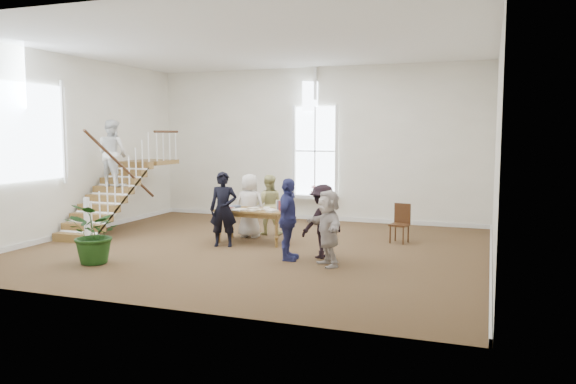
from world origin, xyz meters
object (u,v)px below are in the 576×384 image
at_px(floor_plant, 96,233).
at_px(elderly_woman, 250,206).
at_px(woman_cluster_b, 323,221).
at_px(library_table, 253,213).
at_px(woman_cluster_a, 288,219).
at_px(police_officer, 223,209).
at_px(person_yellow, 268,205).
at_px(side_chair, 401,221).
at_px(woman_cluster_c, 328,228).

bearing_deg(floor_plant, elderly_woman, 65.11).
bearing_deg(woman_cluster_b, library_table, -81.51).
xyz_separation_m(library_table, woman_cluster_a, (1.42, -1.46, 0.13)).
relative_size(woman_cluster_a, floor_plant, 1.37).
relative_size(police_officer, person_yellow, 1.12).
distance_m(library_table, person_yellow, 1.11).
distance_m(elderly_woman, floor_plant, 4.05).
bearing_deg(floor_plant, side_chair, 38.59).
height_order(elderly_woman, side_chair, elderly_woman).
bearing_deg(floor_plant, person_yellow, 64.35).
bearing_deg(elderly_woman, person_yellow, -120.89).
height_order(police_officer, elderly_woman, police_officer).
bearing_deg(side_chair, woman_cluster_a, -112.27).
bearing_deg(elderly_woman, library_table, 119.40).
bearing_deg(floor_plant, library_table, 56.22).
height_order(woman_cluster_a, woman_cluster_b, woman_cluster_a).
bearing_deg(floor_plant, woman_cluster_b, 26.75).
height_order(elderly_woman, woman_cluster_c, elderly_woman).
height_order(elderly_woman, floor_plant, elderly_woman).
bearing_deg(police_officer, woman_cluster_a, -40.37).
relative_size(elderly_woman, woman_cluster_c, 1.06).
height_order(person_yellow, side_chair, person_yellow).
distance_m(library_table, woman_cluster_c, 2.85).
distance_m(person_yellow, woman_cluster_c, 3.64).
xyz_separation_m(library_table, person_yellow, (-0.04, 1.11, 0.06)).
relative_size(library_table, woman_cluster_c, 1.16).
xyz_separation_m(library_table, woman_cluster_b, (2.02, -1.01, 0.06)).
xyz_separation_m(person_yellow, woman_cluster_b, (2.06, -2.12, 0.00)).
xyz_separation_m(library_table, floor_plant, (-2.04, -3.06, -0.10)).
bearing_deg(library_table, floor_plant, -121.07).
relative_size(person_yellow, floor_plant, 1.25).
bearing_deg(woman_cluster_a, woman_cluster_c, -109.67).
distance_m(library_table, police_officer, 0.79).
height_order(library_table, elderly_woman, elderly_woman).
xyz_separation_m(person_yellow, floor_plant, (-2.00, -4.17, -0.15)).
height_order(library_table, police_officer, police_officer).
height_order(police_officer, side_chair, police_officer).
bearing_deg(woman_cluster_b, floor_plant, -28.19).
xyz_separation_m(police_officer, person_yellow, (0.40, 1.75, -0.09)).
xyz_separation_m(woman_cluster_b, floor_plant, (-4.06, -2.05, -0.15)).
height_order(elderly_woman, person_yellow, elderly_woman).
bearing_deg(police_officer, elderly_woman, 68.82).
distance_m(woman_cluster_c, floor_plant, 4.58).
bearing_deg(person_yellow, elderly_woman, 42.31).
relative_size(elderly_woman, person_yellow, 1.03).
distance_m(police_officer, floor_plant, 2.91).
relative_size(library_table, person_yellow, 1.13).
xyz_separation_m(woman_cluster_b, woman_cluster_c, (0.30, -0.65, -0.02)).
bearing_deg(woman_cluster_b, elderly_woman, -89.40).
bearing_deg(floor_plant, police_officer, 56.47).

